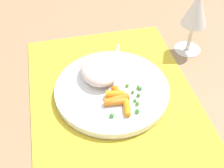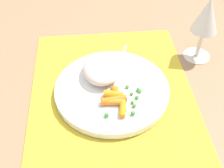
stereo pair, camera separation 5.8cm
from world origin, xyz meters
The scene contains 8 objects.
ground_plane centered at (0.00, 0.00, 0.00)m, with size 2.40×2.40×0.00m, color #997551.
placemat centered at (0.00, 0.00, 0.00)m, with size 0.47×0.37×0.01m, color gold.
plate centered at (0.00, 0.00, 0.01)m, with size 0.26×0.26×0.02m, color white.
rice_mound centered at (-0.04, -0.02, 0.04)m, with size 0.11×0.09×0.04m, color beige.
carrot_portion centered at (0.04, 0.00, 0.03)m, with size 0.09×0.06×0.02m.
pea_scatter centered at (0.05, 0.03, 0.03)m, with size 0.09×0.09×0.01m.
fork centered at (-0.03, 0.01, 0.02)m, with size 0.19×0.08×0.01m.
wine_glass centered at (-0.11, 0.23, 0.12)m, with size 0.07×0.07×0.17m.
Camera 2 is at (0.46, -0.04, 0.49)m, focal length 46.82 mm.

